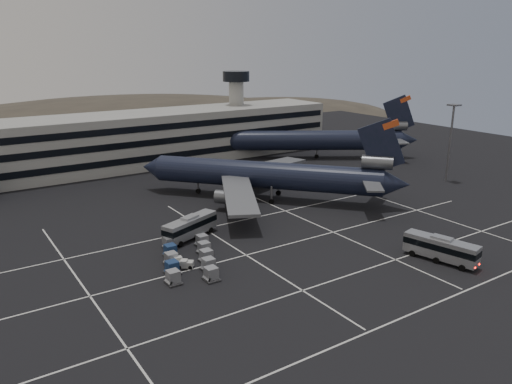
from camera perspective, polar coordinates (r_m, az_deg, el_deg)
ground at (r=78.14m, az=4.19°, el=-7.22°), size 260.00×260.00×0.00m
lane_markings at (r=79.20m, az=4.42°, el=-6.88°), size 90.00×55.62×0.01m
terminal at (r=136.25m, az=-15.41°, el=5.51°), size 125.00×26.00×24.00m
hills at (r=238.76m, az=-17.90°, el=5.12°), size 352.00×180.00×44.00m
lightpole_right at (r=126.13m, az=21.42°, el=6.40°), size 2.40×2.40×18.28m
trijet_main at (r=104.35m, az=1.41°, el=1.96°), size 42.48×46.81×18.08m
trijet_far at (r=144.74m, az=7.37°, el=5.97°), size 51.49×36.82×18.08m
bus_near at (r=80.09m, az=20.38°, el=-6.00°), size 5.04×11.32×3.90m
bus_far at (r=84.56m, az=-7.53°, el=-3.89°), size 11.21×6.59×3.91m
tug_a at (r=75.25m, az=-9.12°, el=-7.81°), size 1.76×2.49×1.46m
tug_b at (r=74.26m, az=-7.99°, el=-8.11°), size 2.55×2.43×1.42m
uld_cluster at (r=75.50m, az=-7.68°, el=-7.42°), size 12.14×16.36×1.92m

